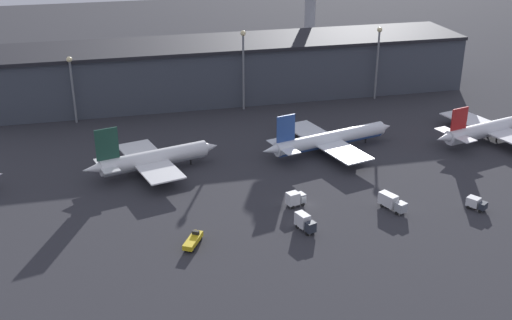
% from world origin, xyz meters
% --- Properties ---
extents(ground, '(600.00, 600.00, 0.00)m').
position_xyz_m(ground, '(0.00, 0.00, 0.00)').
color(ground, '#2D2D33').
extents(terminal_building, '(168.90, 28.88, 20.12)m').
position_xyz_m(terminal_building, '(0.00, 88.12, 10.10)').
color(terminal_building, '#3D424C').
rests_on(terminal_building, ground).
extents(airplane_1, '(37.65, 30.62, 14.58)m').
position_xyz_m(airplane_1, '(-33.72, 27.85, 3.83)').
color(airplane_1, white).
rests_on(airplane_1, ground).
extents(airplane_2, '(43.71, 35.19, 13.40)m').
position_xyz_m(airplane_2, '(16.92, 30.51, 3.59)').
color(airplane_2, white).
rests_on(airplane_2, ground).
extents(airplane_3, '(47.89, 37.57, 12.57)m').
position_xyz_m(airplane_3, '(69.20, 27.36, 3.72)').
color(airplane_3, silver).
rests_on(airplane_3, ground).
extents(service_vehicle_0, '(5.02, 3.52, 3.67)m').
position_xyz_m(service_vehicle_0, '(-2.57, 0.07, 1.99)').
color(service_vehicle_0, '#9EA3A8').
rests_on(service_vehicle_0, ground).
extents(service_vehicle_2, '(4.43, 5.08, 2.90)m').
position_xyz_m(service_vehicle_2, '(38.66, -11.77, 1.62)').
color(service_vehicle_2, '#282D38').
rests_on(service_vehicle_2, ground).
extents(service_vehicle_3, '(4.98, 7.68, 3.63)m').
position_xyz_m(service_vehicle_3, '(19.14, -7.00, 2.01)').
color(service_vehicle_3, '#9EA3A8').
rests_on(service_vehicle_3, ground).
extents(service_vehicle_4, '(3.79, 6.04, 3.80)m').
position_xyz_m(service_vehicle_4, '(-3.93, -11.65, 2.07)').
color(service_vehicle_4, '#282D38').
rests_on(service_vehicle_4, ground).
extents(service_vehicle_5, '(5.36, 7.24, 2.64)m').
position_xyz_m(service_vehicle_5, '(-29.10, -12.24, 1.25)').
color(service_vehicle_5, gold).
rests_on(service_vehicle_5, ground).
extents(lamp_post_0, '(1.80, 1.80, 21.70)m').
position_xyz_m(lamp_post_0, '(-54.32, 72.60, 14.07)').
color(lamp_post_0, slate).
rests_on(lamp_post_0, ground).
extents(lamp_post_1, '(1.80, 1.80, 27.01)m').
position_xyz_m(lamp_post_1, '(1.15, 72.60, 17.00)').
color(lamp_post_1, slate).
rests_on(lamp_post_1, ground).
extents(lamp_post_2, '(1.80, 1.80, 25.69)m').
position_xyz_m(lamp_post_2, '(49.30, 72.60, 16.28)').
color(lamp_post_2, slate).
rests_on(lamp_post_2, ground).
extents(control_tower, '(9.00, 9.00, 44.44)m').
position_xyz_m(control_tower, '(39.40, 118.83, 25.76)').
color(control_tower, '#99999E').
rests_on(control_tower, ground).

